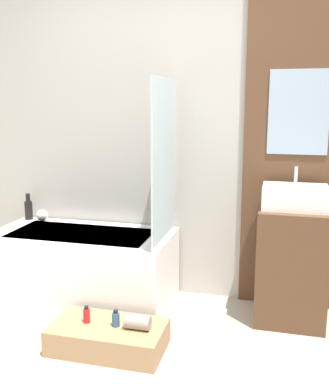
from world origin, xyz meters
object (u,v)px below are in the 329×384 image
(vase_tall_dark, at_px, (29,209))
(bottle_soap_primary, at_px, (87,315))
(vase_round_light, at_px, (42,215))
(bottle_soap_secondary, at_px, (116,319))
(bathtub, at_px, (82,267))
(sink, at_px, (295,197))
(wooden_step_bench, at_px, (108,337))

(vase_tall_dark, distance_m, bottle_soap_primary, 1.34)
(vase_round_light, height_order, bottle_soap_secondary, vase_round_light)
(bathtub, xyz_separation_m, sink, (1.57, 0.11, 0.62))
(bottle_soap_secondary, bearing_deg, sink, 33.84)
(bathtub, height_order, sink, sink)
(wooden_step_bench, xyz_separation_m, sink, (1.12, 0.71, 0.82))
(wooden_step_bench, distance_m, sink, 1.56)
(wooden_step_bench, bearing_deg, vase_round_light, 136.92)
(sink, height_order, vase_round_light, sink)
(vase_round_light, distance_m, bottle_soap_primary, 1.23)
(wooden_step_bench, bearing_deg, bottle_soap_secondary, 0.00)
(wooden_step_bench, bearing_deg, bottle_soap_primary, 180.00)
(bathtub, distance_m, sink, 1.69)
(wooden_step_bench, xyz_separation_m, bottle_soap_secondary, (0.05, 0.00, 0.13))
(bathtub, relative_size, vase_tall_dark, 6.15)
(wooden_step_bench, distance_m, bottle_soap_primary, 0.19)
(bathtub, distance_m, wooden_step_bench, 0.78)
(sink, relative_size, bottle_soap_primary, 3.97)
(vase_round_light, relative_size, bottle_soap_secondary, 0.89)
(bathtub, relative_size, bottle_soap_secondary, 12.83)
(bottle_soap_secondary, bearing_deg, vase_tall_dark, 141.68)
(sink, bearing_deg, vase_round_light, 175.76)
(bottle_soap_primary, xyz_separation_m, bottle_soap_secondary, (0.20, -0.00, -0.00))
(vase_tall_dark, relative_size, bottle_soap_primary, 2.03)
(vase_round_light, relative_size, bottle_soap_primary, 0.87)
(bathtub, relative_size, wooden_step_bench, 1.93)
(vase_round_light, bearing_deg, bathtub, -28.43)
(wooden_step_bench, height_order, vase_tall_dark, vase_tall_dark)
(wooden_step_bench, height_order, vase_round_light, vase_round_light)
(bottle_soap_primary, bearing_deg, wooden_step_bench, -0.00)
(bottle_soap_primary, height_order, bottle_soap_secondary, bottle_soap_primary)
(wooden_step_bench, bearing_deg, bathtub, 126.47)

